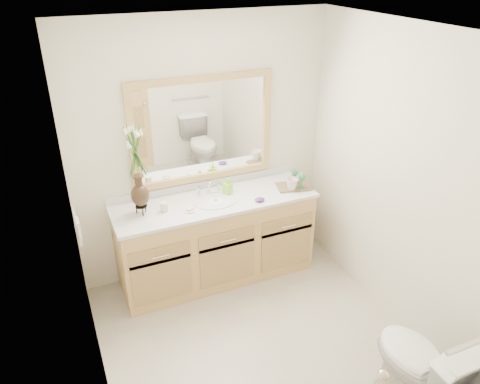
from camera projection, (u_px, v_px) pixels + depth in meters
name	position (u px, v px, depth m)	size (l,w,h in m)	color
floor	(263.00, 346.00, 3.75)	(2.60, 2.60, 0.00)	#BAAC9F
ceiling	(272.00, 34.00, 2.65)	(2.40, 2.60, 0.02)	white
wall_back	(203.00, 151.00, 4.26)	(2.40, 0.02, 2.40)	white
wall_front	(393.00, 348.00, 2.14)	(2.40, 0.02, 2.40)	white
wall_left	(85.00, 257.00, 2.77)	(0.02, 2.60, 2.40)	white
wall_right	(405.00, 185.00, 3.62)	(0.02, 2.60, 2.40)	white
vanity	(216.00, 240.00, 4.39)	(1.80, 0.55, 0.80)	tan
counter	(215.00, 201.00, 4.20)	(1.84, 0.57, 0.03)	silver
sink	(216.00, 206.00, 4.20)	(0.38, 0.34, 0.23)	white
mirror	(203.00, 130.00, 4.14)	(1.32, 0.04, 0.97)	white
switch_plate	(78.00, 227.00, 3.50)	(0.02, 0.12, 0.12)	white
toilet	(421.00, 369.00, 3.08)	(0.42, 0.75, 0.74)	white
flower_vase	(136.00, 159.00, 3.75)	(0.18, 0.18, 0.74)	black
tumbler	(164.00, 207.00, 3.99)	(0.07, 0.07, 0.08)	beige
soap_dish	(190.00, 210.00, 4.01)	(0.09, 0.09, 0.03)	beige
soap_bottle	(228.00, 186.00, 4.28)	(0.06, 0.06, 0.14)	#8FE535
purple_dish	(260.00, 200.00, 4.16)	(0.09, 0.07, 0.03)	#4C2672
tray	(294.00, 186.00, 4.41)	(0.31, 0.21, 0.02)	brown
mug_left	(292.00, 184.00, 4.32)	(0.11, 0.10, 0.11)	beige
mug_right	(293.00, 180.00, 4.43)	(0.09, 0.08, 0.09)	beige
goblet_front	(302.00, 178.00, 4.33)	(0.07, 0.07, 0.15)	#297B43
goblet_back	(295.00, 174.00, 4.45)	(0.06, 0.06, 0.13)	#297B43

